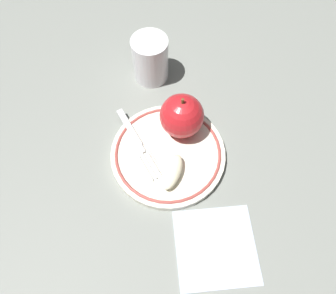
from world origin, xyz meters
TOP-DOWN VIEW (x-y plane):
  - ground_plane at (0.00, 0.00)m, footprint 2.00×2.00m
  - plate at (0.02, -0.02)m, footprint 0.22×0.22m
  - apple_red_whole at (0.08, -0.02)m, footprint 0.08×0.08m
  - apple_slice_front at (-0.02, -0.04)m, footprint 0.07×0.03m
  - fork at (0.02, 0.05)m, footprint 0.12×0.14m
  - drinking_glass at (0.19, 0.09)m, footprint 0.08×0.08m
  - napkin_folded at (-0.12, -0.15)m, footprint 0.18×0.18m

SIDE VIEW (x-z plane):
  - ground_plane at x=0.00m, z-range 0.00..0.00m
  - napkin_folded at x=-0.12m, z-range 0.00..0.01m
  - plate at x=0.02m, z-range 0.00..0.02m
  - fork at x=0.02m, z-range 0.02..0.02m
  - apple_slice_front at x=-0.02m, z-range 0.02..0.04m
  - drinking_glass at x=0.19m, z-range 0.00..0.10m
  - apple_red_whole at x=0.08m, z-range 0.01..0.11m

